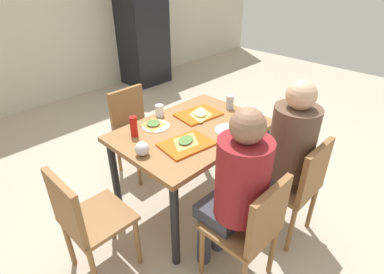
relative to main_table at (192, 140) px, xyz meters
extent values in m
cube|color=#B7A893|center=(0.00, 0.00, -0.68)|extent=(10.00, 10.00, 0.02)
cube|color=beige|center=(0.00, 3.20, 0.73)|extent=(10.00, 0.10, 2.80)
cube|color=olive|center=(0.00, 0.00, 0.08)|extent=(1.19, 0.84, 0.04)
cylinder|color=black|center=(-0.53, -0.36, -0.31)|extent=(0.06, 0.06, 0.73)
cylinder|color=black|center=(0.53, -0.36, -0.31)|extent=(0.06, 0.06, 0.73)
cylinder|color=black|center=(-0.53, 0.36, -0.31)|extent=(0.06, 0.06, 0.73)
cylinder|color=black|center=(0.53, 0.36, -0.31)|extent=(0.06, 0.06, 0.73)
cube|color=olive|center=(-0.30, -0.72, -0.23)|extent=(0.40, 0.40, 0.03)
cube|color=olive|center=(-0.30, -0.90, -0.01)|extent=(0.38, 0.04, 0.40)
cylinder|color=olive|center=(-0.47, -0.55, -0.46)|extent=(0.04, 0.04, 0.43)
cylinder|color=olive|center=(-0.13, -0.55, -0.46)|extent=(0.04, 0.04, 0.43)
cylinder|color=olive|center=(-0.13, -0.89, -0.46)|extent=(0.04, 0.04, 0.43)
cube|color=olive|center=(0.30, -0.72, -0.23)|extent=(0.40, 0.40, 0.03)
cube|color=olive|center=(0.30, -0.90, -0.01)|extent=(0.38, 0.04, 0.40)
cylinder|color=olive|center=(0.13, -0.55, -0.46)|extent=(0.04, 0.04, 0.43)
cylinder|color=olive|center=(0.47, -0.55, -0.46)|extent=(0.04, 0.04, 0.43)
cylinder|color=olive|center=(0.13, -0.89, -0.46)|extent=(0.04, 0.04, 0.43)
cylinder|color=olive|center=(0.47, -0.89, -0.46)|extent=(0.04, 0.04, 0.43)
cube|color=olive|center=(0.00, 0.72, -0.23)|extent=(0.40, 0.40, 0.03)
cube|color=olive|center=(0.00, 0.90, -0.01)|extent=(0.38, 0.04, 0.40)
cylinder|color=olive|center=(0.17, 0.55, -0.46)|extent=(0.04, 0.04, 0.43)
cylinder|color=olive|center=(-0.17, 0.55, -0.46)|extent=(0.04, 0.04, 0.43)
cylinder|color=olive|center=(0.17, 0.89, -0.46)|extent=(0.04, 0.04, 0.43)
cylinder|color=olive|center=(-0.17, 0.89, -0.46)|extent=(0.04, 0.04, 0.43)
cube|color=olive|center=(-0.89, 0.00, -0.23)|extent=(0.40, 0.40, 0.03)
cube|color=olive|center=(-1.07, 0.00, -0.01)|extent=(0.04, 0.38, 0.40)
cylinder|color=olive|center=(-0.72, 0.17, -0.46)|extent=(0.04, 0.04, 0.43)
cylinder|color=olive|center=(-0.72, -0.17, -0.46)|extent=(0.04, 0.04, 0.43)
cylinder|color=olive|center=(-1.06, 0.17, -0.46)|extent=(0.04, 0.04, 0.43)
cylinder|color=olive|center=(-1.06, -0.17, -0.46)|extent=(0.04, 0.04, 0.43)
cylinder|color=#383842|center=(-0.38, -0.49, -0.44)|extent=(0.10, 0.10, 0.46)
cylinder|color=#383842|center=(-0.22, -0.49, -0.44)|extent=(0.10, 0.10, 0.46)
cube|color=#383842|center=(-0.30, -0.59, -0.16)|extent=(0.32, 0.28, 0.10)
cylinder|color=maroon|center=(-0.30, -0.70, 0.15)|extent=(0.32, 0.32, 0.52)
sphere|color=#8C664C|center=(-0.30, -0.70, 0.50)|extent=(0.20, 0.20, 0.20)
cylinder|color=#383842|center=(0.22, -0.49, -0.44)|extent=(0.10, 0.10, 0.46)
cylinder|color=#383842|center=(0.38, -0.49, -0.44)|extent=(0.10, 0.10, 0.46)
cube|color=#383842|center=(0.30, -0.59, -0.16)|extent=(0.32, 0.28, 0.10)
cylinder|color=brown|center=(0.30, -0.70, 0.15)|extent=(0.32, 0.32, 0.52)
sphere|color=#DBAD89|center=(0.30, -0.70, 0.50)|extent=(0.20, 0.20, 0.20)
cube|color=#D85914|center=(-0.21, -0.15, 0.11)|extent=(0.39, 0.31, 0.02)
cube|color=#D85914|center=(0.21, 0.13, 0.11)|extent=(0.39, 0.30, 0.02)
cylinder|color=white|center=(-0.18, 0.23, 0.11)|extent=(0.22, 0.22, 0.01)
cylinder|color=white|center=(0.18, -0.23, 0.11)|extent=(0.22, 0.22, 0.01)
pyramid|color=tan|center=(-0.20, -0.13, 0.12)|extent=(0.24, 0.21, 0.01)
ellipsoid|color=#4C7233|center=(-0.20, -0.13, 0.13)|extent=(0.17, 0.15, 0.01)
pyramid|color=#DBAD60|center=(0.21, 0.10, 0.12)|extent=(0.27, 0.26, 0.01)
ellipsoid|color=#D8C67F|center=(0.21, 0.10, 0.13)|extent=(0.19, 0.18, 0.01)
pyramid|color=#C68C47|center=(-0.18, 0.26, 0.12)|extent=(0.23, 0.24, 0.01)
ellipsoid|color=#4C7233|center=(-0.18, 0.26, 0.13)|extent=(0.16, 0.17, 0.01)
cylinder|color=white|center=(-0.03, 0.36, 0.15)|extent=(0.07, 0.07, 0.10)
cylinder|color=white|center=(0.03, -0.36, 0.15)|extent=(0.07, 0.07, 0.10)
cylinder|color=#B7BCC6|center=(0.50, 0.02, 0.16)|extent=(0.07, 0.07, 0.12)
cylinder|color=red|center=(-0.39, 0.23, 0.18)|extent=(0.06, 0.06, 0.16)
sphere|color=silver|center=(-0.50, -0.02, 0.15)|extent=(0.10, 0.10, 0.10)
cube|color=black|center=(1.73, 2.85, 0.28)|extent=(0.70, 0.60, 1.90)
camera|label=1|loc=(-1.50, -1.47, 1.25)|focal=28.36mm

